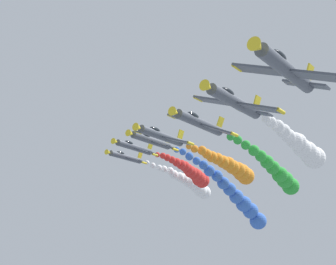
% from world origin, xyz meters
% --- Properties ---
extents(airplane_lead, '(9.16, 10.35, 3.51)m').
position_xyz_m(airplane_lead, '(-25.05, 20.03, 110.63)').
color(airplane_lead, '#474C56').
extents(airplane_left_inner, '(9.18, 10.35, 3.48)m').
position_xyz_m(airplane_left_inner, '(-17.21, 13.46, 111.36)').
color(airplane_left_inner, '#474C56').
extents(smoke_trail_left_inner, '(3.16, 19.24, 3.25)m').
position_xyz_m(smoke_trail_left_inner, '(-16.60, -6.30, 110.64)').
color(smoke_trail_left_inner, white).
extents(airplane_right_inner, '(8.94, 10.35, 4.08)m').
position_xyz_m(airplane_right_inner, '(-8.89, 6.37, 112.38)').
color(airplane_right_inner, '#474C56').
extents(smoke_trail_right_inner, '(2.78, 22.17, 5.67)m').
position_xyz_m(smoke_trail_right_inner, '(-8.71, -16.25, 109.90)').
color(smoke_trail_right_inner, green).
extents(airplane_left_outer, '(9.19, 10.35, 3.47)m').
position_xyz_m(airplane_left_outer, '(0.53, 0.89, 113.44)').
color(airplane_left_outer, '#474C56').
extents(smoke_trail_left_outer, '(3.13, 21.34, 3.73)m').
position_xyz_m(smoke_trail_left_outer, '(0.91, -20.52, 112.48)').
color(smoke_trail_left_outer, orange).
extents(airplane_right_outer, '(8.93, 10.35, 4.09)m').
position_xyz_m(airplane_right_outer, '(7.64, -6.22, 115.32)').
color(airplane_right_outer, '#474C56').
extents(smoke_trail_right_outer, '(5.53, 25.54, 12.37)m').
position_xyz_m(smoke_trail_right_outer, '(5.70, -30.96, 108.82)').
color(smoke_trail_right_outer, blue).
extents(airplane_trailing, '(9.02, 10.35, 3.87)m').
position_xyz_m(airplane_trailing, '(16.59, -13.10, 116.82)').
color(airplane_trailing, '#474C56').
extents(smoke_trail_trailing, '(5.91, 24.07, 3.93)m').
position_xyz_m(smoke_trail_trailing, '(19.00, -36.73, 115.79)').
color(smoke_trail_trailing, red).
extents(airplane_high_slot, '(9.16, 10.35, 3.50)m').
position_xyz_m(airplane_high_slot, '(25.10, -20.93, 117.56)').
color(airplane_high_slot, '#474C56').
extents(smoke_trail_high_slot, '(3.82, 27.11, 5.27)m').
position_xyz_m(smoke_trail_high_slot, '(25.98, -47.07, 115.54)').
color(smoke_trail_high_slot, white).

